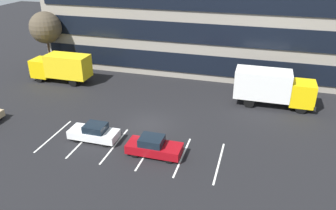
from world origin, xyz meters
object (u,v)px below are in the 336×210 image
sedan_maroon (154,147)px  bare_tree (46,28)px  box_truck_yellow (273,87)px  sedan_white (94,133)px  box_truck_yellow_all (61,67)px

sedan_maroon → bare_tree: (-19.03, 15.13, 4.65)m
box_truck_yellow → bare_tree: bearing=172.7°
box_truck_yellow → sedan_white: box_truck_yellow is taller
box_truck_yellow_all → sedan_white: bearing=-48.2°
box_truck_yellow → sedan_maroon: box_truck_yellow is taller
box_truck_yellow_all → sedan_maroon: box_truck_yellow_all is taller
sedan_white → bare_tree: bare_tree is taller
sedan_white → sedan_maroon: bearing=-7.4°
bare_tree → box_truck_yellow_all: bearing=-42.2°
sedan_white → sedan_maroon: size_ratio=0.96×
box_truck_yellow_all → bare_tree: bearing=137.8°
box_truck_yellow_all → bare_tree: (-3.95, 3.58, 3.49)m
box_truck_yellow → sedan_maroon: size_ratio=1.84×
sedan_maroon → bare_tree: 24.75m
box_truck_yellow → sedan_maroon: (-8.46, -11.60, -1.31)m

